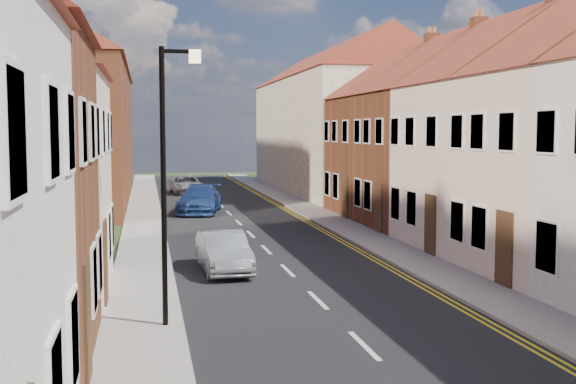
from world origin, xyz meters
TOP-DOWN VIEW (x-y plane):
  - road at (0.00, 30.00)m, footprint 7.00×90.00m
  - pavement_left at (-4.40, 30.00)m, footprint 1.80×90.00m
  - pavement_right at (4.40, 30.00)m, footprint 1.80×90.00m
  - cottage_r_pink at (9.30, 28.90)m, footprint 8.30×6.00m
  - cottage_r_white_far at (9.30, 34.30)m, footprint 8.30×5.20m
  - cottage_r_cream_far at (9.30, 39.70)m, footprint 8.30×6.00m
  - block_right_far at (9.30, 55.00)m, footprint 8.30×24.20m
  - block_left_far at (-9.30, 50.00)m, footprint 8.30×24.20m
  - lamppost at (-3.81, 20.00)m, footprint 0.88×0.15m
  - car_mid at (-1.97, 26.26)m, footprint 1.52×3.86m
  - car_far at (-1.50, 42.42)m, footprint 2.97×5.27m
  - car_distant at (-1.50, 54.72)m, footprint 2.22×4.49m

SIDE VIEW (x-z plane):
  - road at x=0.00m, z-range 0.00..0.02m
  - pavement_left at x=-4.40m, z-range 0.00..0.12m
  - pavement_right at x=4.40m, z-range 0.00..0.12m
  - car_distant at x=-1.50m, z-range 0.00..1.22m
  - car_mid at x=-1.97m, z-range 0.00..1.25m
  - car_far at x=-1.50m, z-range 0.00..1.44m
  - lamppost at x=-3.81m, z-range 0.54..6.54m
  - cottage_r_pink at x=9.30m, z-range -0.03..8.97m
  - cottage_r_cream_far at x=9.30m, z-range -0.03..8.97m
  - cottage_r_white_far at x=9.30m, z-range -0.02..8.98m
  - block_right_far at x=9.30m, z-range 0.04..10.54m
  - block_left_far at x=-9.30m, z-range 0.04..10.54m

